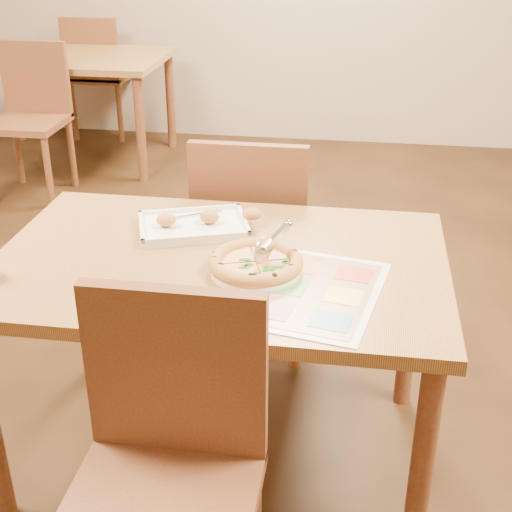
# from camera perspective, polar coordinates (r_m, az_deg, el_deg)

# --- Properties ---
(room) EXTENTS (7.00, 7.00, 7.00)m
(room) POSITION_cam_1_polar(r_m,az_deg,el_deg) (1.86, -3.40, 17.51)
(room) COLOR #36210F
(room) RESTS_ON ground
(dining_table) EXTENTS (1.30, 0.85, 0.72)m
(dining_table) POSITION_cam_1_polar(r_m,az_deg,el_deg) (2.09, -2.88, -2.22)
(dining_table) COLOR #A37641
(dining_table) RESTS_ON ground
(chair_near) EXTENTS (0.42, 0.42, 0.47)m
(chair_near) POSITION_cam_1_polar(r_m,az_deg,el_deg) (1.65, -7.07, -14.32)
(chair_near) COLOR brown
(chair_near) RESTS_ON ground
(chair_far) EXTENTS (0.42, 0.42, 0.47)m
(chair_far) POSITION_cam_1_polar(r_m,az_deg,el_deg) (2.65, -0.29, 2.67)
(chair_far) COLOR brown
(chair_far) RESTS_ON ground
(bg_table) EXTENTS (1.30, 0.85, 0.72)m
(bg_table) POSITION_cam_1_polar(r_m,az_deg,el_deg) (5.10, -14.76, 14.35)
(bg_table) COLOR #A37641
(bg_table) RESTS_ON ground
(bg_chair_near) EXTENTS (0.42, 0.42, 0.47)m
(bg_chair_near) POSITION_cam_1_polar(r_m,az_deg,el_deg) (4.59, -17.53, 11.80)
(bg_chair_near) COLOR brown
(bg_chair_near) RESTS_ON ground
(bg_chair_far) EXTENTS (0.42, 0.42, 0.47)m
(bg_chair_far) POSITION_cam_1_polar(r_m,az_deg,el_deg) (5.57, -12.69, 14.82)
(bg_chair_far) COLOR brown
(bg_chair_far) RESTS_ON ground
(plate) EXTENTS (0.29, 0.29, 0.01)m
(plate) POSITION_cam_1_polar(r_m,az_deg,el_deg) (1.97, 0.00, -1.13)
(plate) COLOR white
(plate) RESTS_ON dining_table
(pizza) EXTENTS (0.26, 0.26, 0.04)m
(pizza) POSITION_cam_1_polar(r_m,az_deg,el_deg) (1.96, -0.02, -0.53)
(pizza) COLOR gold
(pizza) RESTS_ON plate
(pizza_cutter) EXTENTS (0.09, 0.13, 0.09)m
(pizza_cutter) POSITION_cam_1_polar(r_m,az_deg,el_deg) (1.96, 1.32, 1.20)
(pizza_cutter) COLOR silver
(pizza_cutter) RESTS_ON pizza
(appetizer_tray) EXTENTS (0.40, 0.32, 0.06)m
(appetizer_tray) POSITION_cam_1_polar(r_m,az_deg,el_deg) (2.23, -4.78, 2.48)
(appetizer_tray) COLOR white
(appetizer_tray) RESTS_ON dining_table
(menu) EXTENTS (0.40, 0.50, 0.00)m
(menu) POSITION_cam_1_polar(r_m,az_deg,el_deg) (1.87, 4.75, -2.88)
(menu) COLOR silver
(menu) RESTS_ON dining_table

